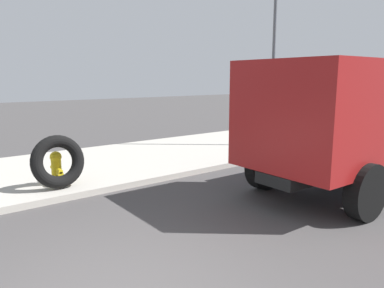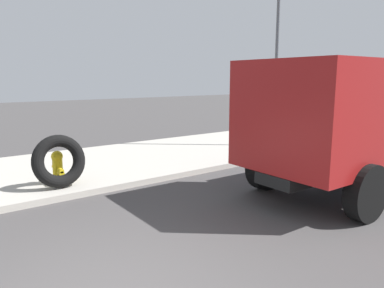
# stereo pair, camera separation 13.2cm
# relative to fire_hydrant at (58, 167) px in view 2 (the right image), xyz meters

# --- Properties ---
(sidewalk_curb) EXTENTS (36.00, 5.00, 0.15)m
(sidewalk_curb) POSITION_rel_fire_hydrant_xyz_m (-0.94, 1.59, -0.50)
(sidewalk_curb) COLOR #ADA89E
(sidewalk_curb) RESTS_ON ground
(fire_hydrant) EXTENTS (0.27, 0.61, 0.80)m
(fire_hydrant) POSITION_rel_fire_hydrant_xyz_m (0.00, 0.00, 0.00)
(fire_hydrant) COLOR yellow
(fire_hydrant) RESTS_ON sidewalk_curb
(loose_tire) EXTENTS (1.22, 0.48, 1.24)m
(loose_tire) POSITION_rel_fire_hydrant_xyz_m (-0.06, -0.32, 0.20)
(loose_tire) COLOR black
(loose_tire) RESTS_ON sidewalk_curb
(dump_truck_blue) EXTENTS (7.06, 2.95, 3.00)m
(dump_truck_blue) POSITION_rel_fire_hydrant_xyz_m (6.07, -4.24, 1.04)
(dump_truck_blue) COLOR #1E3899
(dump_truck_blue) RESTS_ON ground
(street_light_pole) EXTENTS (0.12, 0.12, 6.69)m
(street_light_pole) POSITION_rel_fire_hydrant_xyz_m (8.06, 0.29, 2.92)
(street_light_pole) COLOR #595B5E
(street_light_pole) RESTS_ON sidewalk_curb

